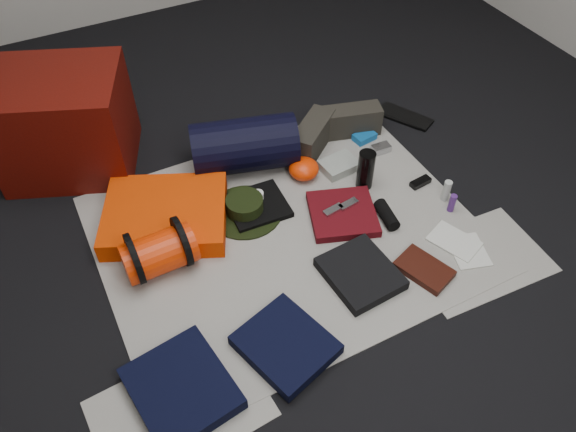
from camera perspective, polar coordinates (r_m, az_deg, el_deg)
name	(u,v)px	position (r m, az deg, el deg)	size (l,w,h in m)	color
floor	(287,235)	(2.50, -0.06, -1.90)	(4.50, 4.50, 0.02)	black
newspaper_mat	(287,233)	(2.49, -0.06, -1.71)	(1.60, 1.30, 0.01)	#B0ACA2
newspaper_sheet_front_left	(180,409)	(2.08, -10.90, -18.67)	(0.58, 0.40, 0.00)	#B0ACA2
newspaper_sheet_front_right	(476,259)	(2.53, 18.59, -4.14)	(0.58, 0.40, 0.00)	#B0ACA2
red_cabinet	(64,123)	(2.87, -21.81, 8.78)	(0.59, 0.49, 0.49)	#510B05
sleeping_pad	(166,215)	(2.55, -12.33, 0.11)	(0.53, 0.44, 0.10)	#E93902
stuff_sack	(159,253)	(2.36, -12.94, -3.71)	(0.17, 0.17, 0.29)	red
sack_strap_left	(134,259)	(2.34, -15.33, -4.21)	(0.22, 0.22, 0.03)	black
sack_strap_right	(182,241)	(2.35, -10.74, -2.54)	(0.22, 0.22, 0.03)	black
navy_duffel	(244,145)	(2.72, -4.47, 7.19)	(0.26, 0.26, 0.50)	black
boonie_brim	(245,212)	(2.57, -4.37, 0.44)	(0.34, 0.34, 0.01)	black
boonie_crown	(245,205)	(2.54, -4.43, 1.09)	(0.17, 0.17, 0.07)	black
hiking_boot_left	(312,136)	(2.85, 2.50, 8.10)	(0.31, 0.12, 0.16)	#2D2A23
hiking_boot_right	(351,121)	(2.97, 6.46, 9.61)	(0.30, 0.11, 0.15)	#2D2A23
flip_flop_left	(401,117)	(3.17, 11.40, 9.86)	(0.10, 0.27, 0.01)	black
flip_flop_right	(405,116)	(3.17, 11.82, 9.88)	(0.11, 0.29, 0.02)	black
trousers_navy_a	(182,388)	(2.08, -10.76, -16.82)	(0.32, 0.36, 0.06)	black
trousers_navy_b	(286,345)	(2.13, -0.24, -12.93)	(0.29, 0.33, 0.05)	black
trousers_charcoal	(360,273)	(2.33, 7.36, -5.80)	(0.27, 0.30, 0.05)	black
black_tshirt	(257,206)	(2.59, -3.15, 1.06)	(0.26, 0.25, 0.03)	black
red_shirt	(343,214)	(2.55, 5.57, 0.22)	(0.29, 0.29, 0.04)	#4F080E
orange_stuff_sack	(304,169)	(2.71, 1.61, 4.82)	(0.15, 0.15, 0.10)	red
first_aid_pouch	(339,165)	(2.78, 5.22, 5.17)	(0.18, 0.13, 0.04)	gray
water_bottle	(366,170)	(2.65, 7.90, 4.68)	(0.08, 0.08, 0.20)	black
speaker	(387,215)	(2.56, 9.99, 0.12)	(0.06, 0.06, 0.15)	black
compact_camera	(381,149)	(2.91, 9.42, 6.78)	(0.09, 0.06, 0.04)	#A5A5AA
cyan_case	(364,137)	(2.97, 7.77, 7.98)	(0.11, 0.07, 0.04)	#10589E
toiletry_purple	(452,203)	(2.66, 16.33, 1.28)	(0.03, 0.03, 0.09)	#47216C
toiletry_clear	(446,191)	(2.70, 15.80, 2.50)	(0.04, 0.04, 0.11)	#ADB2AD
paperback_book	(424,269)	(2.41, 13.65, -5.28)	(0.14, 0.22, 0.03)	black
map_booklet	(454,241)	(2.55, 16.53, -2.49)	(0.14, 0.21, 0.01)	beige
map_printout	(468,251)	(2.54, 17.85, -3.39)	(0.15, 0.19, 0.01)	beige
sunglasses	(420,182)	(2.77, 13.31, 3.35)	(0.11, 0.04, 0.03)	black
key_cluster	(173,399)	(2.09, -11.59, -17.73)	(0.06, 0.06, 0.01)	#A5A5AA
tape_roll	(258,195)	(2.59, -3.06, 2.10)	(0.05, 0.05, 0.04)	white
energy_bar_a	(333,210)	(2.53, 4.61, 0.62)	(0.10, 0.04, 0.01)	#A5A5AA
energy_bar_b	(348,204)	(2.56, 6.15, 1.22)	(0.10, 0.04, 0.01)	#A5A5AA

